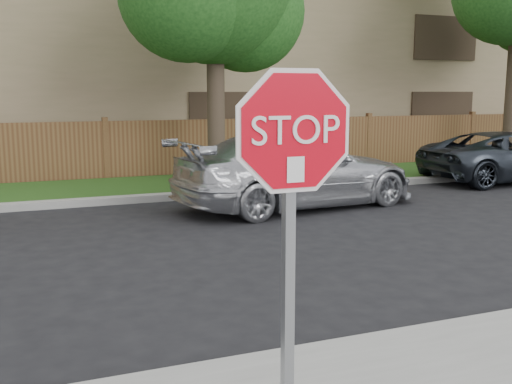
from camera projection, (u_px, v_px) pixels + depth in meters
name	position (u px, v px, depth m)	size (l,w,h in m)	color
ground	(282.00, 358.00, 5.40)	(90.00, 90.00, 0.00)	black
far_curb	(128.00, 199.00, 12.86)	(70.00, 0.30, 0.15)	gray
grass_strip	(116.00, 189.00, 14.37)	(70.00, 3.00, 0.12)	#1E4714
fence	(106.00, 152.00, 15.72)	(70.00, 0.12, 1.60)	#53321D
apartment_building	(80.00, 57.00, 20.40)	(35.20, 9.20, 7.20)	#8B7B56
stop_sign	(292.00, 186.00, 3.51)	(1.01, 0.13, 2.55)	gray
sedan_right	(297.00, 170.00, 12.34)	(2.13, 5.23, 1.52)	silver
sedan_far_right	(509.00, 156.00, 15.86)	(2.19, 4.75, 1.32)	#303740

